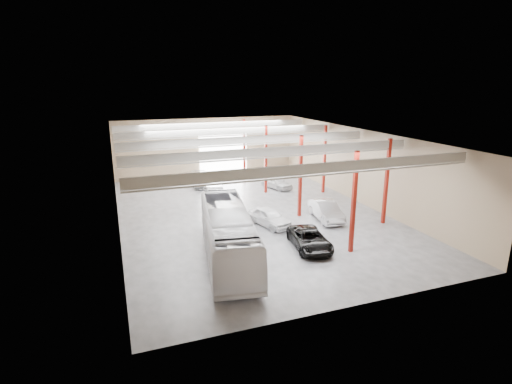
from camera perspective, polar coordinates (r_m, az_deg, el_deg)
depot_shell at (r=34.51m, az=-0.90°, el=5.01°), size 22.12×32.12×7.06m
coach_bus at (r=26.30m, az=-4.06°, el=-5.92°), size 4.88×12.46×3.38m
black_sedan at (r=28.24m, az=7.67°, el=-6.70°), size 2.97×5.15×1.35m
car_row_a at (r=32.26m, az=1.93°, el=-3.58°), size 2.87×4.57×1.45m
car_row_b at (r=38.65m, az=-5.83°, el=-0.40°), size 1.79×4.43×1.43m
car_row_c at (r=44.84m, az=-7.92°, el=1.72°), size 2.32×4.75×1.33m
car_right_near at (r=34.14m, az=9.95°, el=-2.59°), size 2.36×5.03×1.59m
car_right_far at (r=43.37m, az=2.93°, el=1.39°), size 2.82×4.26×1.35m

